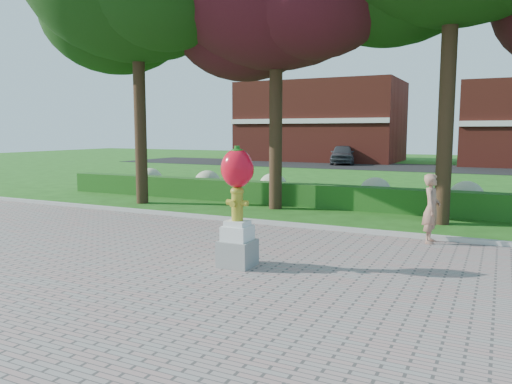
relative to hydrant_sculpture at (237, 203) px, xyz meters
The scene contains 10 objects.
ground 1.84m from the hydrant_sculpture, 108.74° to the left, with size 100.00×100.00×0.00m, color #205214.
walkway 3.06m from the hydrant_sculpture, 98.70° to the right, with size 40.00×14.00×0.04m, color gray.
curb 4.43m from the hydrant_sculpture, 95.68° to the left, with size 40.00×0.18×0.15m, color #ADADA5.
lawn_hedge 8.30m from the hydrant_sculpture, 92.93° to the left, with size 24.00×0.70×0.80m, color #174F16.
hydrangea_row 9.27m from the hydrant_sculpture, 89.07° to the left, with size 20.10×1.10×0.99m.
street 29.27m from the hydrant_sculpture, 90.83° to the left, with size 50.00×8.00×0.02m, color black.
building_left 36.82m from the hydrant_sculpture, 106.47° to the left, with size 14.00×8.00×7.00m, color maroon.
hydrant_sculpture is the anchor object (origin of this frame).
woman 4.98m from the hydrant_sculpture, 50.82° to the left, with size 0.60×0.39×1.65m, color #A1715C.
parked_car 31.62m from the hydrant_sculpture, 102.83° to the left, with size 1.87×4.65×1.58m, color #43464B.
Camera 1 is at (4.99, -9.67, 2.69)m, focal length 35.00 mm.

